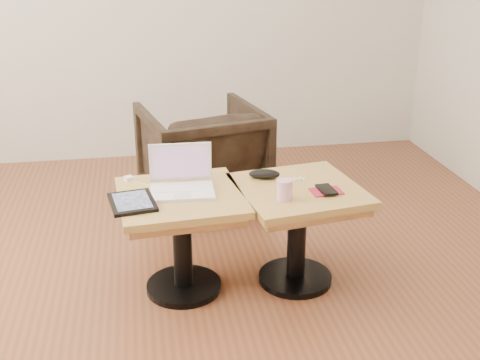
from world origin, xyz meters
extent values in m
cube|color=brown|center=(0.00, 0.00, 0.00)|extent=(4.50, 4.50, 0.01)
cylinder|color=black|center=(0.13, 0.22, 0.02)|extent=(0.37, 0.37, 0.03)
cylinder|color=black|center=(0.13, 0.22, 0.26)|extent=(0.09, 0.09, 0.45)
cube|color=#A07640|center=(0.13, 0.22, 0.46)|extent=(0.57, 0.57, 0.04)
cube|color=olive|center=(0.13, 0.22, 0.50)|extent=(0.62, 0.62, 0.04)
cylinder|color=black|center=(0.70, 0.20, 0.02)|extent=(0.37, 0.37, 0.03)
cylinder|color=black|center=(0.70, 0.20, 0.26)|extent=(0.09, 0.09, 0.45)
cube|color=#A07640|center=(0.70, 0.20, 0.46)|extent=(0.60, 0.60, 0.04)
cube|color=olive|center=(0.70, 0.20, 0.50)|extent=(0.65, 0.65, 0.04)
cube|color=white|center=(0.14, 0.22, 0.53)|extent=(0.31, 0.22, 0.02)
cube|color=silver|center=(0.14, 0.25, 0.54)|extent=(0.25, 0.11, 0.00)
cube|color=silver|center=(0.13, 0.16, 0.54)|extent=(0.08, 0.06, 0.00)
cube|color=white|center=(0.14, 0.34, 0.63)|extent=(0.30, 0.04, 0.20)
cube|color=#A84952|center=(0.14, 0.34, 0.63)|extent=(0.26, 0.03, 0.17)
cube|color=black|center=(-0.10, 0.14, 0.53)|extent=(0.23, 0.28, 0.02)
cube|color=#191E38|center=(-0.10, 0.14, 0.54)|extent=(0.19, 0.23, 0.00)
cube|color=white|center=(-0.11, 0.42, 0.53)|extent=(0.05, 0.05, 0.02)
ellipsoid|color=black|center=(0.56, 0.34, 0.54)|extent=(0.17, 0.10, 0.05)
cylinder|color=#D15C90|center=(0.59, 0.07, 0.57)|extent=(0.09, 0.09, 0.10)
sphere|color=white|center=(0.71, 0.29, 0.53)|extent=(0.01, 0.01, 0.01)
sphere|color=white|center=(0.73, 0.30, 0.53)|extent=(0.01, 0.01, 0.01)
sphere|color=white|center=(0.70, 0.30, 0.53)|extent=(0.01, 0.01, 0.01)
sphere|color=white|center=(0.74, 0.28, 0.53)|extent=(0.01, 0.01, 0.01)
sphere|color=white|center=(0.70, 0.27, 0.53)|extent=(0.01, 0.01, 0.01)
cylinder|color=white|center=(0.71, 0.29, 0.52)|extent=(0.07, 0.04, 0.00)
cube|color=#A62A39|center=(0.81, 0.12, 0.52)|extent=(0.15, 0.11, 0.01)
cube|color=black|center=(0.81, 0.12, 0.53)|extent=(0.08, 0.13, 0.01)
imported|color=black|center=(0.34, 1.23, 0.33)|extent=(0.85, 0.86, 0.66)
camera|label=1|loc=(-0.03, -2.38, 1.65)|focal=45.00mm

